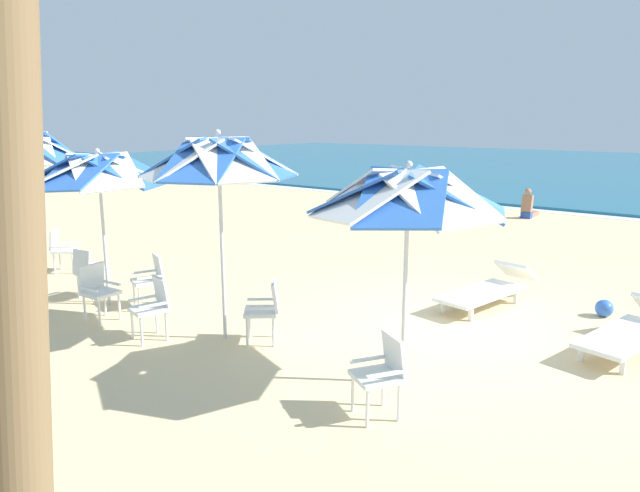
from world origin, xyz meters
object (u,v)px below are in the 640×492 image
sun_lounger_0 (632,330)px  sun_lounger_1 (488,289)px  plastic_chair_5 (89,270)px  plastic_chair_6 (62,248)px  beach_ball (604,308)px  beach_umbrella_2 (99,171)px  plastic_chair_0 (382,370)px  plastic_chair_1 (266,307)px  beach_umbrella_3 (25,150)px  beach_umbrella_0 (408,194)px  beachgoer_seated (528,208)px  plastic_chair_3 (98,289)px  beach_umbrella_1 (219,160)px  plastic_chair_2 (153,304)px  plastic_chair_4 (151,277)px

sun_lounger_0 → sun_lounger_1: (-2.24, 0.69, 0.00)m
plastic_chair_5 → plastic_chair_6: 2.15m
beach_ball → beach_umbrella_2: bearing=-147.1°
plastic_chair_0 → plastic_chair_1: 2.45m
beach_umbrella_3 → beach_ball: (9.06, 4.22, -2.31)m
beach_umbrella_0 → sun_lounger_1: size_ratio=1.15×
sun_lounger_1 → plastic_chair_5: bearing=-146.0°
plastic_chair_0 → beach_umbrella_3: (-7.93, 0.52, 1.95)m
plastic_chair_1 → beachgoer_seated: 12.49m
plastic_chair_3 → beach_umbrella_3: bearing=168.5°
beachgoer_seated → beach_umbrella_0: bearing=-78.1°
beach_umbrella_1 → beach_ball: beach_umbrella_1 is taller
plastic_chair_2 → plastic_chair_4: size_ratio=1.00×
plastic_chair_2 → plastic_chair_5: 2.44m
beach_umbrella_3 → beachgoer_seated: size_ratio=3.08×
beach_umbrella_0 → plastic_chair_6: bearing=177.9°
beach_umbrella_1 → beach_umbrella_3: (-5.06, -0.02, -0.03)m
beach_umbrella_3 → sun_lounger_1: 8.54m
plastic_chair_1 → plastic_chair_5: 3.73m
plastic_chair_6 → beachgoer_seated: bearing=66.6°
beachgoer_seated → plastic_chair_0: bearing=-78.0°
beach_umbrella_2 → beach_ball: beach_umbrella_2 is taller
plastic_chair_0 → plastic_chair_1: size_ratio=1.00×
plastic_chair_0 → beach_ball: (1.14, 4.73, -0.36)m
plastic_chair_0 → sun_lounger_1: bearing=97.0°
plastic_chair_4 → beach_ball: plastic_chair_4 is taller
plastic_chair_1 → plastic_chair_4: same height
plastic_chair_0 → beach_umbrella_2: 5.78m
beach_umbrella_2 → plastic_chair_5: bearing=179.1°
plastic_chair_0 → beach_ball: bearing=76.5°
plastic_chair_2 → plastic_chair_3: bearing=-178.9°
plastic_chair_2 → beach_umbrella_3: (-4.27, 0.58, 1.95)m
plastic_chair_3 → sun_lounger_0: plastic_chair_3 is taller
beach_umbrella_3 → beachgoer_seated: bearing=68.2°
plastic_chair_3 → plastic_chair_5: 1.22m
sun_lounger_0 → beachgoer_seated: beachgoer_seated is taller
beach_ball → plastic_chair_0: bearing=-103.5°
plastic_chair_2 → beach_ball: size_ratio=3.22×
plastic_chair_4 → plastic_chair_5: size_ratio=1.00×
sun_lounger_0 → plastic_chair_6: bearing=-166.4°
beachgoer_seated → plastic_chair_2: bearing=-93.6°
plastic_chair_4 → plastic_chair_5: same height
beach_umbrella_0 → plastic_chair_4: (-4.64, -0.01, -1.71)m
beach_umbrella_0 → beach_umbrella_1: 2.69m
beach_ball → beachgoer_seated: beachgoer_seated is taller
plastic_chair_1 → plastic_chair_6: (-5.76, 0.32, 0.00)m
plastic_chair_1 → beach_umbrella_3: 5.94m
beach_umbrella_2 → beach_umbrella_3: beach_umbrella_3 is taller
plastic_chair_6 → beach_ball: 9.92m
plastic_chair_2 → sun_lounger_1: size_ratio=0.39×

